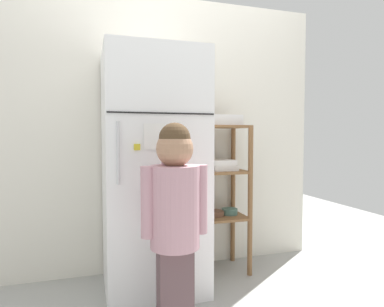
# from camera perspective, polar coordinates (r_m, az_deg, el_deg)

# --- Properties ---
(ground_plane) EXTENTS (6.00, 6.00, 0.00)m
(ground_plane) POSITION_cam_1_polar(r_m,az_deg,el_deg) (2.46, -2.02, -21.46)
(ground_plane) COLOR #999993
(kitchen_wall_back) EXTENTS (2.43, 0.03, 2.07)m
(kitchen_wall_back) POSITION_cam_1_polar(r_m,az_deg,el_deg) (2.58, -4.12, 3.34)
(kitchen_wall_back) COLOR silver
(kitchen_wall_back) RESTS_ON ground
(refrigerator) EXTENTS (0.64, 0.63, 1.57)m
(refrigerator) POSITION_cam_1_polar(r_m,az_deg,el_deg) (2.23, -6.63, -3.04)
(refrigerator) COLOR white
(refrigerator) RESTS_ON ground
(child_standing) EXTENTS (0.35, 0.26, 1.09)m
(child_standing) POSITION_cam_1_polar(r_m,az_deg,el_deg) (1.74, -2.96, -8.97)
(child_standing) COLOR brown
(child_standing) RESTS_ON ground
(pantry_shelf_unit) EXTENTS (0.35, 0.34, 1.10)m
(pantry_shelf_unit) POSITION_cam_1_polar(r_m,az_deg,el_deg) (2.53, 5.17, -5.18)
(pantry_shelf_unit) COLOR brown
(pantry_shelf_unit) RESTS_ON ground
(fruit_bin) EXTENTS (0.26, 0.15, 0.08)m
(fruit_bin) POSITION_cam_1_polar(r_m,az_deg,el_deg) (2.49, 5.35, 5.55)
(fruit_bin) COLOR white
(fruit_bin) RESTS_ON pantry_shelf_unit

